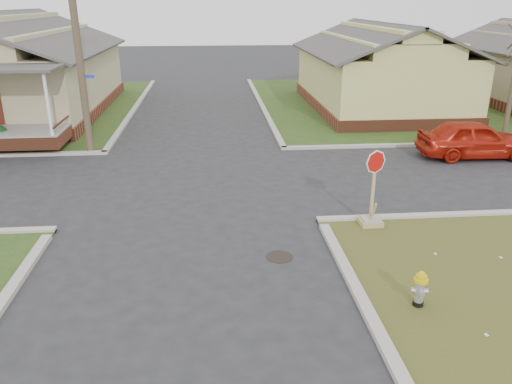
{
  "coord_description": "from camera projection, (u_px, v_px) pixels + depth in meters",
  "views": [
    {
      "loc": [
        0.7,
        -10.93,
        5.7
      ],
      "look_at": [
        1.77,
        1.0,
        1.1
      ],
      "focal_mm": 35.0,
      "sensor_mm": 36.0,
      "label": 1
    }
  ],
  "objects": [
    {
      "name": "fire_hydrant",
      "position": [
        420.0,
        287.0,
        9.75
      ],
      "size": [
        0.29,
        0.29,
        0.77
      ],
      "rotation": [
        0.0,
        0.0,
        -0.25
      ],
      "color": "black",
      "rests_on": "ground"
    },
    {
      "name": "manhole",
      "position": [
        279.0,
        257.0,
        11.87
      ],
      "size": [
        0.64,
        0.64,
        0.01
      ],
      "primitive_type": "cylinder",
      "color": "black",
      "rests_on": "ground"
    },
    {
      "name": "curbs",
      "position": [
        193.0,
        182.0,
        16.8
      ],
      "size": [
        80.0,
        40.0,
        0.12
      ],
      "primitive_type": null,
      "color": "#AEA99D",
      "rests_on": "ground"
    },
    {
      "name": "side_house_yellow",
      "position": [
        379.0,
        69.0,
        27.54
      ],
      "size": [
        7.6,
        11.6,
        4.7
      ],
      "color": "brown",
      "rests_on": "ground"
    },
    {
      "name": "utility_pole",
      "position": [
        76.0,
        31.0,
        18.4
      ],
      "size": [
        1.8,
        0.28,
        9.0
      ],
      "color": "#493B2A",
      "rests_on": "ground"
    },
    {
      "name": "corner_house",
      "position": [
        5.0,
        71.0,
        26.01
      ],
      "size": [
        10.1,
        15.5,
        5.3
      ],
      "color": "brown",
      "rests_on": "ground"
    },
    {
      "name": "stop_sign",
      "position": [
        371.0,
        209.0,
        13.33
      ],
      "size": [
        0.59,
        0.58,
        2.09
      ],
      "rotation": [
        0.0,
        0.0,
        0.02
      ],
      "color": "tan",
      "rests_on": "ground"
    },
    {
      "name": "red_sedan",
      "position": [
        475.0,
        139.0,
        19.2
      ],
      "size": [
        4.32,
        1.87,
        1.45
      ],
      "primitive_type": "imported",
      "rotation": [
        0.0,
        0.0,
        1.53
      ],
      "color": "#B31C0C",
      "rests_on": "ground"
    },
    {
      "name": "ground",
      "position": [
        187.0,
        251.0,
        12.15
      ],
      "size": [
        120.0,
        120.0,
        0.0
      ],
      "primitive_type": "plane",
      "color": "#272729",
      "rests_on": "ground"
    }
  ]
}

